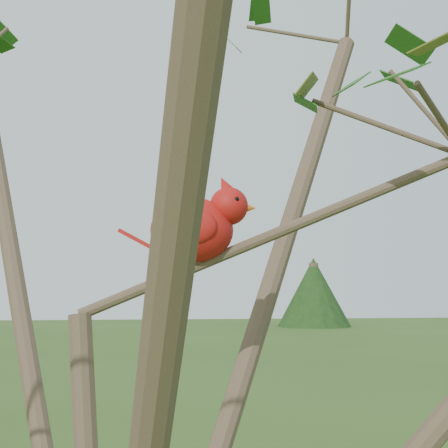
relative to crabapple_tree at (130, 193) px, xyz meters
name	(u,v)px	position (x,y,z in m)	size (l,w,h in m)	color
crabapple_tree	(130,193)	(0.00, 0.00, 0.00)	(2.35, 2.05, 2.95)	#433324
cardinal	(196,227)	(0.10, 0.11, -0.04)	(0.21, 0.12, 0.15)	red
distant_trees	(102,300)	(-1.39, 26.77, -0.69)	(39.15, 15.17, 3.35)	#433324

